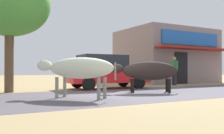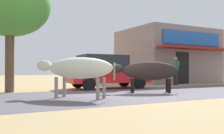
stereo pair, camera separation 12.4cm
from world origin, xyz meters
name	(u,v)px [view 2 (the right image)]	position (x,y,z in m)	size (l,w,h in m)	color
ground	(111,95)	(0.00, 0.00, 0.00)	(80.00, 80.00, 0.00)	tan
asphalt_road	(111,95)	(0.00, 0.00, 0.00)	(72.00, 5.23, 0.00)	#544F58
storefront_right_club	(167,56)	(8.66, 7.04, 1.96)	(6.43, 6.08, 3.92)	gray
roadside_tree	(10,5)	(-3.12, 2.97, 3.58)	(3.30, 3.30, 4.93)	brown
parked_hatchback_car	(107,71)	(1.36, 3.02, 0.84)	(4.11, 2.00, 1.64)	red
cow_near_brown	(78,68)	(-1.45, -0.45, 0.96)	(2.19, 2.42, 1.31)	silver
cow_far_dark	(149,71)	(1.82, 0.19, 0.87)	(2.66, 1.68, 1.25)	#2A211F
pedestrian_by_shop	(175,68)	(6.15, 3.38, 1.01)	(0.47, 0.61, 1.71)	#262633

